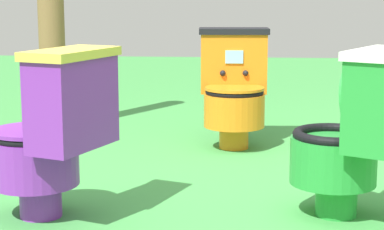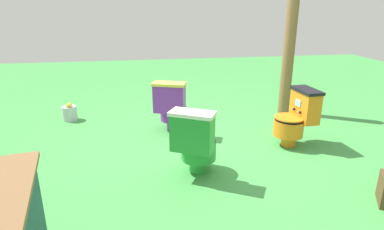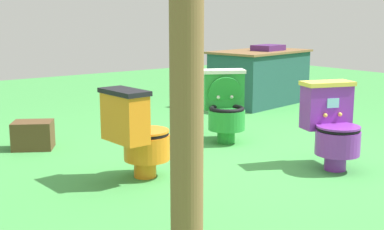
% 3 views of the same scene
% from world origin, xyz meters
% --- Properties ---
extents(ground, '(14.00, 14.00, 0.00)m').
position_xyz_m(ground, '(0.00, 0.00, 0.00)').
color(ground, '#429947').
extents(toilet_orange, '(0.51, 0.45, 0.73)m').
position_xyz_m(toilet_orange, '(-1.21, 0.12, 0.37)').
color(toilet_orange, orange).
rests_on(toilet_orange, ground).
extents(toilet_green, '(0.59, 0.63, 0.73)m').
position_xyz_m(toilet_green, '(0.15, 0.65, 0.37)').
color(toilet_green, green).
rests_on(toilet_green, ground).
extents(toilet_purple, '(0.55, 0.60, 0.73)m').
position_xyz_m(toilet_purple, '(0.26, -0.61, 0.37)').
color(toilet_purple, purple).
rests_on(toilet_purple, ground).
extents(wooden_post, '(0.18, 0.18, 1.95)m').
position_xyz_m(wooden_post, '(-1.66, -1.15, 0.97)').
color(wooden_post, brown).
rests_on(wooden_post, ground).
extents(lemon_bucket, '(0.22, 0.22, 0.28)m').
position_xyz_m(lemon_bucket, '(1.76, -1.34, 0.12)').
color(lemon_bucket, '#B7B7BF').
rests_on(lemon_bucket, ground).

